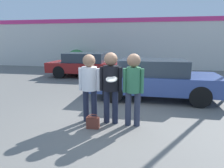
{
  "coord_description": "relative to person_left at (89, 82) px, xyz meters",
  "views": [
    {
      "loc": [
        0.78,
        -4.79,
        2.08
      ],
      "look_at": [
        -0.14,
        0.1,
        0.99
      ],
      "focal_mm": 32.0,
      "sensor_mm": 36.0,
      "label": 1
    }
  ],
  "objects": [
    {
      "name": "storefront_building",
      "position": [
        0.69,
        10.23,
        0.8
      ],
      "size": [
        24.0,
        0.22,
        3.65
      ],
      "color": "silver",
      "rests_on": "ground"
    },
    {
      "name": "person_left",
      "position": [
        0.0,
        0.0,
        0.0
      ],
      "size": [
        0.56,
        0.39,
        1.75
      ],
      "color": "#1E2338",
      "rests_on": "ground"
    },
    {
      "name": "shrub",
      "position": [
        -3.84,
        9.33,
        -0.35
      ],
      "size": [
        1.42,
        1.42,
        1.42
      ],
      "color": "#387A3D",
      "rests_on": "ground"
    },
    {
      "name": "ground_plane",
      "position": [
        0.69,
        0.03,
        -1.06
      ],
      "size": [
        56.0,
        56.0,
        0.0
      ],
      "primitive_type": "plane",
      "color": "#66635E"
    },
    {
      "name": "person_right",
      "position": [
        1.11,
        -0.08,
        0.01
      ],
      "size": [
        0.5,
        0.33,
        1.78
      ],
      "color": "#2D3347",
      "rests_on": "ground"
    },
    {
      "name": "handbag",
      "position": [
        0.19,
        -0.42,
        -0.9
      ],
      "size": [
        0.3,
        0.23,
        0.32
      ],
      "color": "brown",
      "rests_on": "ground"
    },
    {
      "name": "parked_car_near",
      "position": [
        1.66,
        2.5,
        -0.33
      ],
      "size": [
        4.48,
        1.86,
        1.42
      ],
      "color": "#334784",
      "rests_on": "ground"
    },
    {
      "name": "parked_car_far",
      "position": [
        -2.1,
        6.32,
        -0.35
      ],
      "size": [
        4.35,
        1.91,
        1.37
      ],
      "color": "maroon",
      "rests_on": "ground"
    },
    {
      "name": "person_middle_with_frisbee",
      "position": [
        0.56,
        -0.03,
        0.04
      ],
      "size": [
        0.55,
        0.59,
        1.8
      ],
      "color": "#1E2338",
      "rests_on": "ground"
    }
  ]
}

